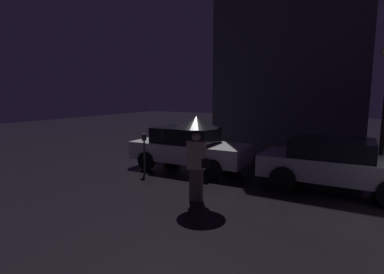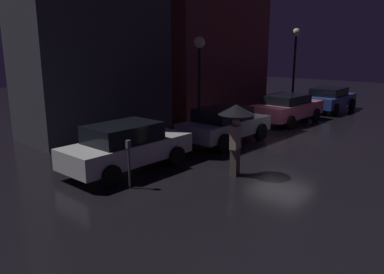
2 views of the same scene
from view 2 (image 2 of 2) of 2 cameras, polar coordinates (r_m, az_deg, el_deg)
name	(u,v)px [view 2 (image 2 of 2)]	position (r m, az deg, el deg)	size (l,w,h in m)	color
ground_plane	(283,137)	(16.51, 13.64, 0.02)	(60.00, 60.00, 0.00)	black
building_facade_left	(92,10)	(16.94, -15.04, 18.18)	(6.30, 3.00, 10.50)	#3D3D47
building_facade_right	(212,50)	(22.31, 3.02, 13.15)	(7.59, 3.00, 7.24)	brown
parked_car_white	(127,146)	(11.73, -9.91, -1.36)	(4.19, 1.88, 1.48)	silver
parked_car_silver	(225,124)	(14.95, 4.99, 2.00)	(4.06, 1.97, 1.44)	#B7B7BF
parked_car_pink	(287,108)	(19.63, 14.28, 4.36)	(4.49, 2.06, 1.43)	#DB6684
parked_car_blue	(329,98)	(24.06, 20.22, 5.53)	(4.36, 2.00, 1.41)	navy
pedestrian_with_umbrella	(236,120)	(10.93, 6.74, 2.58)	(1.06, 1.06, 2.14)	#66564C
parking_meter	(129,159)	(10.15, -9.59, -3.32)	(0.12, 0.10, 1.34)	#4C5154
street_lamp_near	(199,59)	(17.09, 1.12, 11.78)	(0.51, 0.51, 4.22)	black
street_lamp_far	(295,50)	(24.70, 15.46, 12.63)	(0.48, 0.48, 4.90)	black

